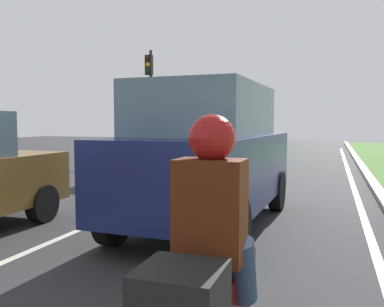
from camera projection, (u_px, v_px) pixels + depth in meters
name	position (u px, v px, depth m)	size (l,w,h in m)	color
ground_plane	(222.00, 180.00, 12.08)	(60.00, 60.00, 0.00)	#2D2D30
lane_line_center	(199.00, 179.00, 12.31)	(0.12, 32.00, 0.01)	silver
lane_line_right_edge	(353.00, 186.00, 10.93)	(0.12, 32.00, 0.01)	silver
curb_right	(374.00, 185.00, 10.77)	(0.24, 48.00, 0.12)	#9E9B93
car_suv_ahead	(208.00, 155.00, 6.69)	(2.11, 4.57, 2.28)	navy
car_hatchback_far	(155.00, 147.00, 13.37)	(1.84, 3.75, 1.78)	#0C472D
rider_person	(212.00, 208.00, 2.43)	(0.50, 0.40, 1.16)	#4C1E0C
traffic_light_overhead_left	(150.00, 86.00, 19.06)	(0.32, 0.50, 5.01)	#2D2D2D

